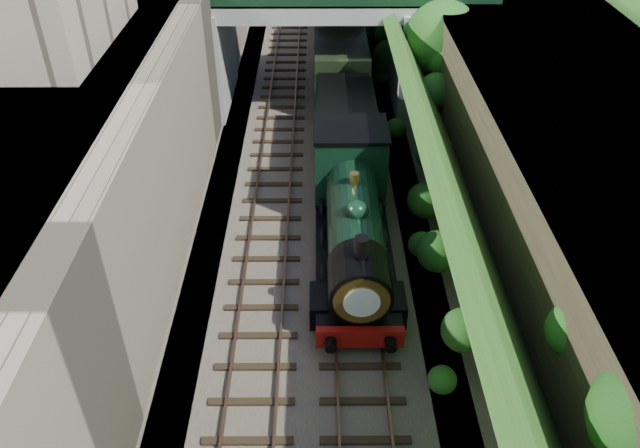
% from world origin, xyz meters
% --- Properties ---
extents(trackbed, '(10.00, 90.00, 0.20)m').
position_xyz_m(trackbed, '(0.00, 20.00, 0.10)').
color(trackbed, '#473F38').
rests_on(trackbed, ground).
extents(retaining_wall, '(1.00, 90.00, 7.00)m').
position_xyz_m(retaining_wall, '(-5.50, 20.00, 3.50)').
color(retaining_wall, '#756B56').
rests_on(retaining_wall, ground).
extents(street_plateau_left, '(6.00, 90.00, 7.00)m').
position_xyz_m(street_plateau_left, '(-9.00, 20.00, 3.50)').
color(street_plateau_left, '#262628').
rests_on(street_plateau_left, ground).
extents(street_plateau_right, '(8.00, 90.00, 6.25)m').
position_xyz_m(street_plateau_right, '(9.50, 20.00, 3.12)').
color(street_plateau_right, '#262628').
rests_on(street_plateau_right, ground).
extents(embankment_slope, '(4.61, 90.00, 6.61)m').
position_xyz_m(embankment_slope, '(5.00, 18.37, 2.75)').
color(embankment_slope, '#1E4714').
rests_on(embankment_slope, ground).
extents(track_left, '(2.50, 90.00, 0.20)m').
position_xyz_m(track_left, '(-2.00, 20.00, 0.25)').
color(track_left, black).
rests_on(track_left, trackbed).
extents(track_right, '(2.50, 90.00, 0.20)m').
position_xyz_m(track_right, '(1.20, 20.00, 0.25)').
color(track_right, black).
rests_on(track_right, trackbed).
extents(road_bridge, '(16.00, 6.40, 7.25)m').
position_xyz_m(road_bridge, '(0.94, 24.00, 4.08)').
color(road_bridge, gray).
rests_on(road_bridge, ground).
extents(tree, '(3.60, 3.80, 6.60)m').
position_xyz_m(tree, '(5.91, 20.63, 4.65)').
color(tree, black).
rests_on(tree, ground).
extents(locomotive, '(3.10, 10.22, 3.83)m').
position_xyz_m(locomotive, '(1.20, 10.08, 1.89)').
color(locomotive, black).
rests_on(locomotive, trackbed).
extents(tender, '(2.70, 6.00, 3.05)m').
position_xyz_m(tender, '(1.20, 17.44, 1.62)').
color(tender, black).
rests_on(tender, trackbed).
extents(coach_front, '(2.90, 18.00, 3.70)m').
position_xyz_m(coach_front, '(1.20, 30.04, 2.05)').
color(coach_front, black).
rests_on(coach_front, trackbed).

